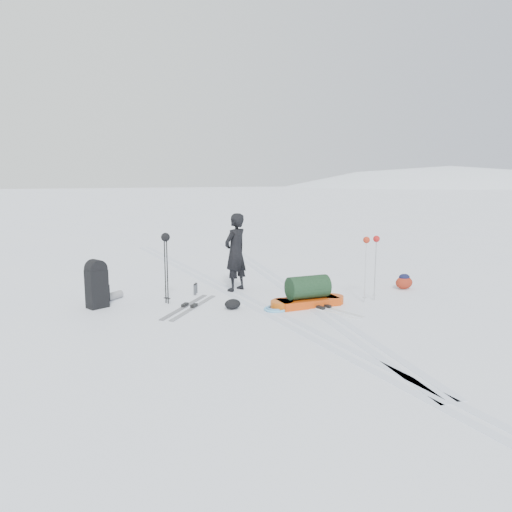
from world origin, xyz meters
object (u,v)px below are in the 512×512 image
Objects in this scene: expedition_rucksack at (99,285)px; ski_poles_black at (166,246)px; skier at (235,252)px; pulk_sled at (308,294)px.

expedition_rucksack is 0.66× the size of ski_poles_black.
expedition_rucksack is (-2.96, -0.31, -0.43)m from skier.
pulk_sled is 1.10× the size of ski_poles_black.
pulk_sled is at bearing -46.52° from expedition_rucksack.
skier is 1.21× the size of ski_poles_black.
ski_poles_black is at bearing -35.79° from expedition_rucksack.
skier is 1.10× the size of pulk_sled.
ski_poles_black is (-1.67, -0.55, 0.31)m from skier.
skier is 1.79m from ski_poles_black.
skier is 3.00m from expedition_rucksack.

